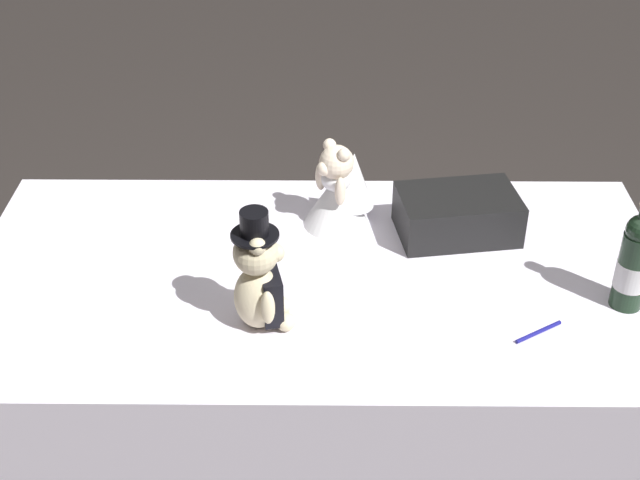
{
  "coord_description": "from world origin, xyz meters",
  "views": [
    {
      "loc": [
        0.01,
        -1.79,
        2.06
      ],
      "look_at": [
        0.0,
        0.0,
        0.86
      ],
      "focal_mm": 49.65,
      "sensor_mm": 36.0,
      "label": 1
    }
  ],
  "objects_px": {
    "teddy_bear_bride": "(341,188)",
    "signing_pen": "(540,331)",
    "teddy_bear_groom": "(260,279)",
    "champagne_bottle": "(635,260)",
    "gift_case_black": "(457,214)"
  },
  "relations": [
    {
      "from": "signing_pen",
      "to": "teddy_bear_bride",
      "type": "bearing_deg",
      "value": 133.86
    },
    {
      "from": "signing_pen",
      "to": "champagne_bottle",
      "type": "bearing_deg",
      "value": 25.93
    },
    {
      "from": "teddy_bear_groom",
      "to": "champagne_bottle",
      "type": "bearing_deg",
      "value": 5.48
    },
    {
      "from": "teddy_bear_bride",
      "to": "signing_pen",
      "type": "distance_m",
      "value": 0.66
    },
    {
      "from": "signing_pen",
      "to": "gift_case_black",
      "type": "height_order",
      "value": "gift_case_black"
    },
    {
      "from": "champagne_bottle",
      "to": "gift_case_black",
      "type": "relative_size",
      "value": 0.9
    },
    {
      "from": "teddy_bear_groom",
      "to": "gift_case_black",
      "type": "distance_m",
      "value": 0.63
    },
    {
      "from": "teddy_bear_bride",
      "to": "signing_pen",
      "type": "bearing_deg",
      "value": -46.14
    },
    {
      "from": "teddy_bear_bride",
      "to": "gift_case_black",
      "type": "relative_size",
      "value": 0.72
    },
    {
      "from": "champagne_bottle",
      "to": "signing_pen",
      "type": "distance_m",
      "value": 0.28
    },
    {
      "from": "teddy_bear_groom",
      "to": "signing_pen",
      "type": "distance_m",
      "value": 0.65
    },
    {
      "from": "signing_pen",
      "to": "gift_case_black",
      "type": "xyz_separation_m",
      "value": [
        -0.14,
        0.41,
        0.05
      ]
    },
    {
      "from": "teddy_bear_bride",
      "to": "signing_pen",
      "type": "relative_size",
      "value": 1.96
    },
    {
      "from": "gift_case_black",
      "to": "champagne_bottle",
      "type": "bearing_deg",
      "value": -40.05
    },
    {
      "from": "teddy_bear_bride",
      "to": "signing_pen",
      "type": "height_order",
      "value": "teddy_bear_bride"
    }
  ]
}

